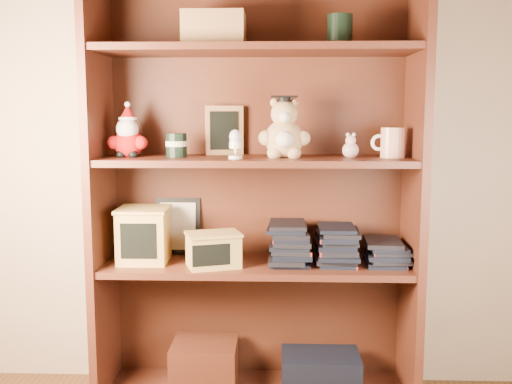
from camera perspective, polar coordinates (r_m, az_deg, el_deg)
bookcase at (r=2.28m, az=-0.02°, el=-0.85°), size 1.20×0.35×1.60m
shelf_lower at (r=2.28m, az=-0.00°, el=-7.04°), size 1.14×0.33×0.02m
shelf_upper at (r=2.21m, az=-0.00°, el=3.01°), size 1.14×0.33×0.02m
santa_plush at (r=2.27m, az=-12.10°, el=5.21°), size 0.15×0.11×0.21m
teachers_tin at (r=2.24m, az=-7.59°, el=4.47°), size 0.08×0.08×0.09m
chalkboard_plaque at (r=2.33m, az=-3.03°, el=5.80°), size 0.15×0.10×0.19m
egg_cup at (r=2.14m, az=-1.98°, el=4.68°), size 0.05×0.05×0.10m
grad_teddy_bear at (r=2.20m, az=2.70°, el=5.59°), size 0.19×0.16×0.23m
pink_figurine at (r=2.23m, az=8.99°, el=4.18°), size 0.06×0.06×0.09m
teacher_mug at (r=2.25m, az=12.82°, el=4.61°), size 0.12×0.09×0.11m
certificate_frame at (r=2.42m, az=-7.45°, el=-3.21°), size 0.18×0.05×0.22m
treats_box at (r=2.31m, az=-10.63°, el=-3.99°), size 0.19×0.19×0.21m
pencils_box at (r=2.21m, az=-4.08°, el=-5.48°), size 0.23×0.19×0.13m
book_stack_left at (r=2.26m, az=3.16°, el=-4.79°), size 0.14×0.20×0.16m
book_stack_mid at (r=2.27m, az=7.75°, el=-4.99°), size 0.14×0.20×0.14m
book_stack_right at (r=2.30m, az=12.28°, el=-5.54°), size 0.14×0.20×0.10m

